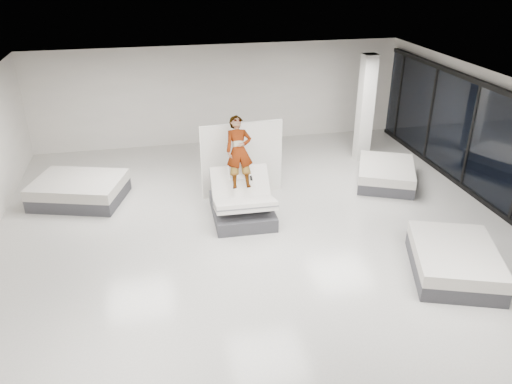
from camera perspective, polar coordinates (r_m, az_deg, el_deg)
room at (r=10.08m, az=1.61°, el=0.98°), size 14.00×14.04×3.20m
hero_bed at (r=11.98m, az=-1.60°, el=-1.29°), size 1.45×1.90×1.24m
person at (r=11.91m, az=-1.91°, el=3.15°), size 0.68×1.70×1.30m
remote at (r=11.71m, az=-0.56°, el=1.60°), size 0.05×0.14×0.08m
divider_panel at (r=12.93m, az=-1.62°, el=3.78°), size 2.14×0.26×1.95m
flat_bed_right_far at (r=14.27m, az=14.62°, el=2.03°), size 2.14×2.38×0.54m
flat_bed_right_near at (r=10.75m, az=21.71°, el=-7.33°), size 2.18×2.50×0.57m
flat_bed_left_far at (r=13.57m, az=-19.54°, el=0.20°), size 2.56×2.20×0.60m
column at (r=15.34m, az=12.37°, el=9.27°), size 0.40×0.40×3.20m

